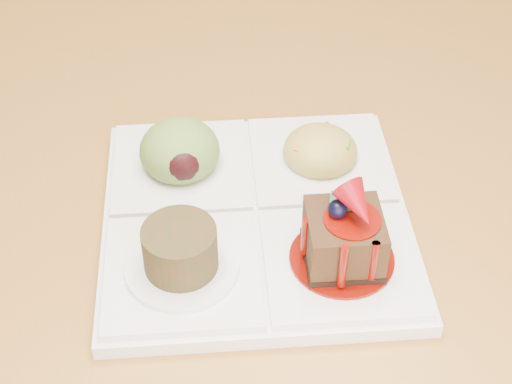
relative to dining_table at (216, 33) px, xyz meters
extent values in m
plane|color=#4F3216|center=(0.00, 0.00, -0.68)|extent=(6.00, 6.00, 0.00)
cylinder|color=black|center=(0.54, 0.21, -0.50)|extent=(0.03, 0.03, 0.38)
cube|color=silver|center=(-0.03, -0.39, 0.07)|extent=(0.26, 0.26, 0.01)
cube|color=silver|center=(0.01, -0.45, 0.08)|extent=(0.12, 0.12, 0.01)
cube|color=silver|center=(-0.10, -0.44, 0.08)|extent=(0.12, 0.12, 0.01)
cube|color=silver|center=(-0.08, -0.32, 0.08)|extent=(0.12, 0.12, 0.01)
cube|color=silver|center=(0.03, -0.34, 0.08)|extent=(0.12, 0.12, 0.01)
cylinder|color=#5F0903|center=(0.01, -0.45, 0.09)|extent=(0.07, 0.07, 0.00)
cube|color=black|center=(0.01, -0.45, 0.09)|extent=(0.06, 0.06, 0.01)
cube|color=#341F0E|center=(0.01, -0.45, 0.11)|extent=(0.06, 0.06, 0.03)
cylinder|color=#5F0903|center=(0.01, -0.45, 0.13)|extent=(0.04, 0.04, 0.00)
sphere|color=black|center=(0.01, -0.45, 0.13)|extent=(0.01, 0.01, 0.01)
cone|color=maroon|center=(0.02, -0.46, 0.14)|extent=(0.03, 0.04, 0.03)
cube|color=#11451E|center=(0.02, -0.44, 0.13)|extent=(0.01, 0.02, 0.01)
cube|color=#11451E|center=(0.01, -0.44, 0.13)|extent=(0.01, 0.02, 0.01)
cylinder|color=#5F0903|center=(0.00, -0.48, 0.11)|extent=(0.01, 0.01, 0.04)
cylinder|color=#5F0903|center=(0.03, -0.48, 0.11)|extent=(0.01, 0.01, 0.03)
cylinder|color=#5F0903|center=(-0.01, -0.45, 0.11)|extent=(0.01, 0.01, 0.03)
cylinder|color=silver|center=(-0.10, -0.44, 0.09)|extent=(0.08, 0.08, 0.00)
cylinder|color=#472314|center=(-0.10, -0.44, 0.11)|extent=(0.05, 0.05, 0.03)
cylinder|color=#3F270D|center=(-0.10, -0.44, 0.12)|extent=(0.04, 0.04, 0.00)
ellipsoid|color=olive|center=(-0.08, -0.32, 0.10)|extent=(0.06, 0.06, 0.05)
ellipsoid|color=black|center=(-0.08, -0.35, 0.10)|extent=(0.03, 0.02, 0.03)
ellipsoid|color=#A48D3B|center=(0.03, -0.34, 0.09)|extent=(0.06, 0.06, 0.04)
cube|color=#E44A10|center=(0.04, -0.34, 0.10)|extent=(0.02, 0.02, 0.01)
cube|color=#436B17|center=(0.03, -0.33, 0.10)|extent=(0.02, 0.01, 0.01)
cube|color=#E44A10|center=(0.02, -0.33, 0.10)|extent=(0.02, 0.02, 0.01)
cube|color=#436B17|center=(0.02, -0.34, 0.10)|extent=(0.02, 0.02, 0.01)
cube|color=#E44A10|center=(0.01, -0.34, 0.10)|extent=(0.02, 0.02, 0.01)
cube|color=#436B17|center=(0.02, -0.35, 0.09)|extent=(0.02, 0.02, 0.01)
cube|color=#E44A10|center=(0.03, -0.35, 0.10)|extent=(0.02, 0.02, 0.02)
cube|color=#436B17|center=(0.04, -0.35, 0.10)|extent=(0.02, 0.02, 0.01)
camera|label=1|loc=(-0.12, -0.80, 0.49)|focal=55.00mm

